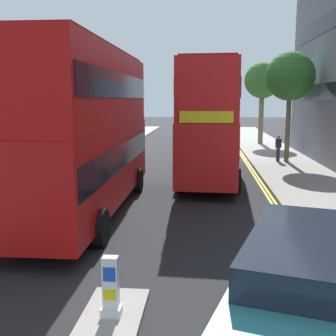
{
  "coord_description": "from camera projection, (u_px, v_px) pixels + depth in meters",
  "views": [
    {
      "loc": [
        1.62,
        -1.97,
        3.96
      ],
      "look_at": [
        0.5,
        11.0,
        1.8
      ],
      "focal_mm": 44.72,
      "sensor_mm": 36.0,
      "label": 1
    }
  ],
  "objects": [
    {
      "name": "sidewalk_right",
      "position": [
        318.0,
        191.0,
        17.89
      ],
      "size": [
        4.0,
        80.0,
        0.14
      ],
      "primitive_type": "cube",
      "color": "#9E9991",
      "rests_on": "ground"
    },
    {
      "name": "sidewalk_left",
      "position": [
        24.0,
        185.0,
        18.99
      ],
      "size": [
        4.0,
        80.0,
        0.14
      ],
      "primitive_type": "cube",
      "color": "#9E9991",
      "rests_on": "ground"
    },
    {
      "name": "kerb_line_outer",
      "position": [
        275.0,
        203.0,
        16.11
      ],
      "size": [
        0.1,
        56.0,
        0.01
      ],
      "primitive_type": "cube",
      "color": "yellow",
      "rests_on": "ground"
    },
    {
      "name": "kerb_line_inner",
      "position": [
        271.0,
        203.0,
        16.12
      ],
      "size": [
        0.1,
        56.0,
        0.01
      ],
      "primitive_type": "cube",
      "color": "yellow",
      "rests_on": "ground"
    },
    {
      "name": "traffic_island",
      "position": [
        112.0,
        318.0,
        7.55
      ],
      "size": [
        1.1,
        2.2,
        0.1
      ],
      "primitive_type": "cube",
      "color": "#9E9991",
      "rests_on": "ground"
    },
    {
      "name": "keep_left_bollard",
      "position": [
        111.0,
        289.0,
        7.46
      ],
      "size": [
        0.36,
        0.28,
        1.11
      ],
      "color": "silver",
      "rests_on": "traffic_island"
    },
    {
      "name": "double_decker_bus_away",
      "position": [
        86.0,
        126.0,
        14.25
      ],
      "size": [
        2.84,
        10.82,
        5.64
      ],
      "color": "#B20F0F",
      "rests_on": "ground"
    },
    {
      "name": "double_decker_bus_oncoming",
      "position": [
        211.0,
        118.0,
        20.74
      ],
      "size": [
        3.18,
        10.91,
        5.64
      ],
      "color": "red",
      "rests_on": "ground"
    },
    {
      "name": "taxi_minivan",
      "position": [
        311.0,
        315.0,
        5.66
      ],
      "size": [
        3.14,
        5.14,
        2.12
      ],
      "color": "teal",
      "rests_on": "ground"
    },
    {
      "name": "pedestrian_far",
      "position": [
        278.0,
        148.0,
        25.74
      ],
      "size": [
        0.34,
        0.22,
        1.62
      ],
      "color": "#2D2D38",
      "rests_on": "sidewalk_right"
    },
    {
      "name": "street_tree_near",
      "position": [
        262.0,
        81.0,
        35.34
      ],
      "size": [
        3.03,
        3.03,
        6.87
      ],
      "color": "#6B6047",
      "rests_on": "sidewalk_right"
    },
    {
      "name": "street_tree_mid",
      "position": [
        290.0,
        77.0,
        24.93
      ],
      "size": [
        2.91,
        2.91,
        6.61
      ],
      "color": "#6B6047",
      "rests_on": "sidewalk_right"
    }
  ]
}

